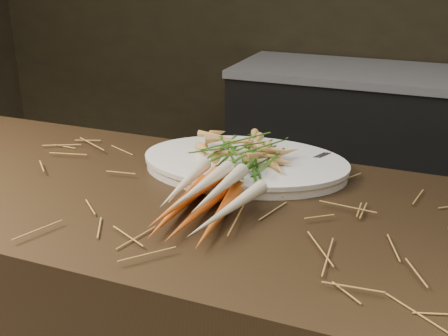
% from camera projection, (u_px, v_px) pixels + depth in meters
% --- Properties ---
extents(back_counter, '(1.82, 0.62, 0.84)m').
position_uv_depth(back_counter, '(406.00, 153.00, 2.92)').
color(back_counter, black).
rests_on(back_counter, ground).
extents(straw_bedding, '(1.40, 0.60, 0.02)m').
position_uv_depth(straw_bedding, '(206.00, 197.00, 1.22)').
color(straw_bedding, '#A97737').
rests_on(straw_bedding, main_counter).
extents(root_veg_bunch, '(0.20, 0.52, 0.10)m').
position_uv_depth(root_veg_bunch, '(228.00, 173.00, 1.25)').
color(root_veg_bunch, '#C54C11').
rests_on(root_veg_bunch, main_counter).
extents(serving_platter, '(0.54, 0.39, 0.03)m').
position_uv_depth(serving_platter, '(245.00, 166.00, 1.39)').
color(serving_platter, white).
rests_on(serving_platter, main_counter).
extents(roasted_veg_heap, '(0.26, 0.20, 0.06)m').
position_uv_depth(roasted_veg_heap, '(245.00, 150.00, 1.37)').
color(roasted_veg_heap, '#BE7D3C').
rests_on(roasted_veg_heap, serving_platter).
extents(serving_fork, '(0.09, 0.18, 0.00)m').
position_uv_depth(serving_fork, '(317.00, 170.00, 1.32)').
color(serving_fork, silver).
rests_on(serving_fork, serving_platter).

